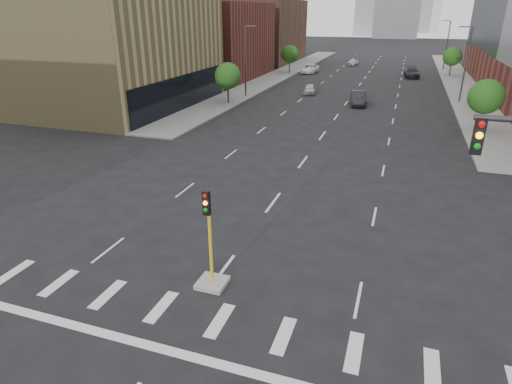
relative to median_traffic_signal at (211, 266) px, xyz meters
The scene contains 18 objects.
sidewalk_left_far 66.75m from the median_traffic_signal, 102.99° to the left, with size 5.00×92.00×0.15m, color gray.
sidewalk_right_far 66.75m from the median_traffic_signal, 77.01° to the left, with size 5.00×92.00×0.15m, color gray.
building_left_mid 41.90m from the median_traffic_signal, 131.55° to the left, with size 20.00×24.00×14.00m, color #998756.
building_left_far_a 63.52m from the median_traffic_signal, 115.74° to the left, with size 20.00×22.00×12.00m, color brown.
building_left_far_b 87.64m from the median_traffic_signal, 108.32° to the left, with size 20.00×24.00×13.00m, color brown.
median_traffic_signal is the anchor object (origin of this frame).
streetlight_right_a 48.12m from the median_traffic_signal, 73.76° to the left, with size 1.60×0.22×9.07m.
streetlight_right_b 82.23m from the median_traffic_signal, 80.60° to the left, with size 1.60×0.22×9.07m.
streetlight_left 43.36m from the median_traffic_signal, 108.10° to the left, with size 1.60×0.22×9.07m.
tree_left_near 38.73m from the median_traffic_signal, 111.23° to the left, with size 3.20×3.20×4.85m.
tree_left_far 67.54m from the median_traffic_signal, 101.97° to the left, with size 3.20×3.20×4.85m.
tree_right_near 34.13m from the median_traffic_signal, 65.72° to the left, with size 3.20×3.20×4.85m.
tree_right_far 72.44m from the median_traffic_signal, 78.85° to the left, with size 3.20×3.20×4.85m.
car_near_left 46.48m from the median_traffic_signal, 97.21° to the left, with size 1.57×3.91×1.33m, color #A6A5AA.
car_mid_right 40.53m from the median_traffic_signal, 87.88° to the left, with size 1.77×5.07×1.67m, color black.
car_far_left 68.39m from the median_traffic_signal, 98.83° to the left, with size 2.64×5.72×1.59m, color white.
car_deep_right 67.84m from the median_traffic_signal, 83.55° to the left, with size 2.33×5.72×1.66m, color black.
car_distant 82.48m from the median_traffic_signal, 93.00° to the left, with size 1.61×4.00×1.36m, color #BAB9BE.
Camera 1 is at (6.67, -4.79, 10.76)m, focal length 30.00 mm.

